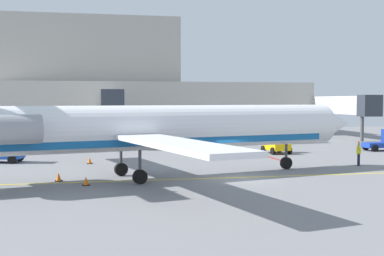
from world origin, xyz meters
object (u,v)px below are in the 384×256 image
object	(u,v)px
fuel_tank	(284,130)
baggage_tug	(275,143)
pushback_tractor	(6,150)
regional_jet	(143,129)
marshaller	(359,153)

from	to	relation	value
fuel_tank	baggage_tug	bearing A→B (deg)	-115.55
pushback_tractor	fuel_tank	world-z (taller)	fuel_tank
regional_jet	fuel_tank	xyz separation A→B (m)	(19.92, 25.48, -1.81)
pushback_tractor	regional_jet	bearing A→B (deg)	-47.65
regional_jet	fuel_tank	bearing A→B (deg)	51.98
baggage_tug	marshaller	xyz separation A→B (m)	(3.02, -10.70, -0.02)
pushback_tractor	fuel_tank	xyz separation A→B (m)	(30.14, 14.26, 0.50)
baggage_tug	fuel_tank	xyz separation A→B (m)	(5.42, 11.33, 0.51)
regional_jet	marshaller	size ratio (longest dim) A/B	17.66
baggage_tug	marshaller	size ratio (longest dim) A/B	1.59
pushback_tractor	fuel_tank	bearing A→B (deg)	25.31
fuel_tank	regional_jet	bearing A→B (deg)	-128.02
baggage_tug	marshaller	distance (m)	11.12
pushback_tractor	marshaller	distance (m)	28.82
baggage_tug	fuel_tank	size ratio (longest dim) A/B	0.48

